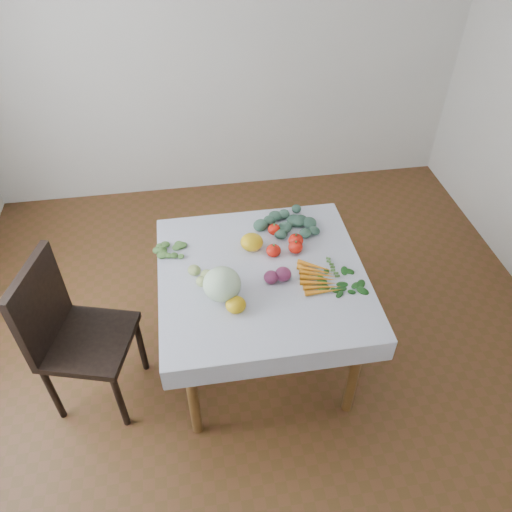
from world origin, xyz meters
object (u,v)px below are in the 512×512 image
Objects in this scene: heirloom_back at (252,242)px; table at (262,286)px; carrot_bunch at (319,279)px; cabbage at (222,284)px; chair at (69,329)px.

table is at bearing -83.64° from heirloom_back.
carrot_bunch is at bearing -19.47° from table.
cabbage reaches higher than heirloom_back.
chair reaches higher than table.
chair is 7.63× the size of heirloom_back.
cabbage is at bearing -120.55° from heirloom_back.
carrot_bunch is (1.35, -0.03, 0.20)m from chair.
chair is 5.09× the size of cabbage.
table is 1.00× the size of chair.
table is 7.66× the size of heirloom_back.
heirloom_back is (-0.02, 0.21, 0.15)m from table.
chair is at bearing -164.47° from heirloom_back.
table is 0.33m from carrot_bunch.
heirloom_back is (0.21, 0.35, -0.04)m from cabbage.
carrot_bunch is (0.52, 0.03, -0.07)m from cabbage.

